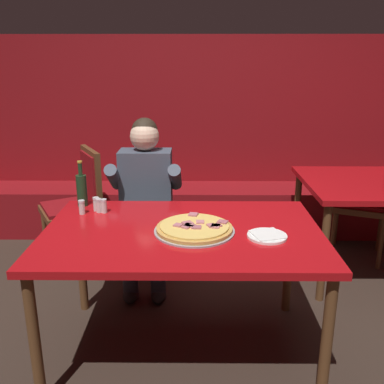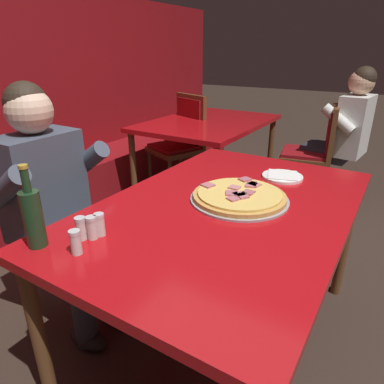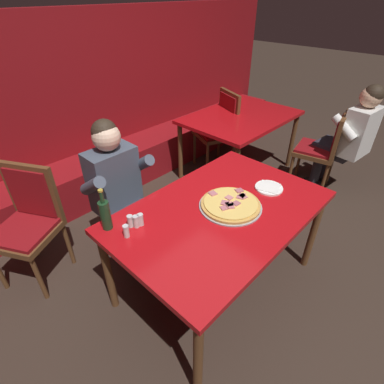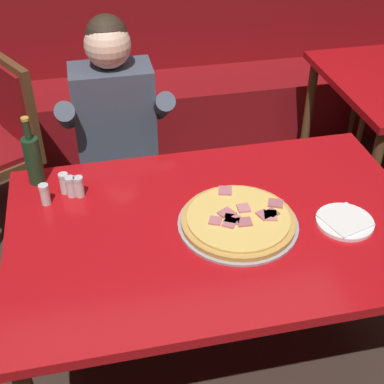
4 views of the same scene
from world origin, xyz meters
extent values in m
plane|color=#33261E|center=(0.00, 0.00, 0.00)|extent=(24.00, 24.00, 0.00)
cube|color=maroon|center=(0.00, 1.86, 0.23)|extent=(6.46, 0.48, 0.46)
cylinder|color=brown|center=(-0.70, 0.44, 0.37)|extent=(0.06, 0.06, 0.74)
cylinder|color=brown|center=(0.70, 0.44, 0.37)|extent=(0.06, 0.06, 0.74)
cube|color=#B20F14|center=(0.00, 0.00, 0.76)|extent=(1.53, 0.99, 0.04)
cylinder|color=#9E9EA3|center=(0.07, -0.03, 0.78)|extent=(0.44, 0.44, 0.01)
cylinder|color=#C69347|center=(0.07, -0.03, 0.79)|extent=(0.42, 0.42, 0.02)
cylinder|color=#E5BC5B|center=(0.07, -0.03, 0.81)|extent=(0.37, 0.37, 0.01)
cube|color=#A85B66|center=(0.19, -0.04, 0.82)|extent=(0.06, 0.06, 0.01)
cube|color=#A85B66|center=(0.22, 0.01, 0.82)|extent=(0.07, 0.06, 0.01)
cube|color=#C6757A|center=(0.04, -0.04, 0.82)|extent=(0.07, 0.07, 0.01)
cube|color=#A85B66|center=(0.08, -0.07, 0.82)|extent=(0.05, 0.05, 0.01)
cube|color=#C6757A|center=(0.10, 0.01, 0.82)|extent=(0.05, 0.05, 0.01)
cube|color=#B76670|center=(-0.02, -0.04, 0.82)|extent=(0.06, 0.06, 0.01)
cube|color=#B76670|center=(0.03, -0.06, 0.82)|extent=(0.07, 0.07, 0.01)
cube|color=#B76670|center=(0.03, -0.01, 0.82)|extent=(0.07, 0.07, 0.01)
cube|color=#B76670|center=(0.06, 0.13, 0.82)|extent=(0.06, 0.06, 0.01)
cube|color=#C6757A|center=(0.18, -0.05, 0.82)|extent=(0.06, 0.07, 0.01)
cube|color=#B76670|center=(0.16, -0.04, 0.82)|extent=(0.05, 0.06, 0.01)
cylinder|color=white|center=(0.45, -0.10, 0.78)|extent=(0.21, 0.21, 0.01)
cube|color=white|center=(0.45, -0.10, 0.79)|extent=(0.19, 0.19, 0.01)
cylinder|color=#19381E|center=(-0.65, 0.40, 0.88)|extent=(0.07, 0.07, 0.20)
cylinder|color=#19381E|center=(-0.65, 0.40, 1.02)|extent=(0.03, 0.03, 0.08)
cylinder|color=#B29933|center=(-0.65, 0.40, 1.06)|extent=(0.03, 0.03, 0.01)
cylinder|color=silver|center=(-0.54, 0.31, 0.81)|extent=(0.04, 0.04, 0.07)
cylinder|color=#516B33|center=(-0.54, 0.31, 0.80)|extent=(0.03, 0.03, 0.04)
cylinder|color=silver|center=(-0.54, 0.31, 0.85)|extent=(0.04, 0.04, 0.01)
cylinder|color=silver|center=(-0.52, 0.28, 0.81)|extent=(0.04, 0.04, 0.07)
cylinder|color=#B23323|center=(-0.52, 0.28, 0.80)|extent=(0.03, 0.03, 0.04)
cylinder|color=silver|center=(-0.52, 0.28, 0.85)|extent=(0.04, 0.04, 0.01)
cylinder|color=silver|center=(-0.61, 0.25, 0.81)|extent=(0.04, 0.04, 0.07)
cylinder|color=silver|center=(-0.61, 0.25, 0.80)|extent=(0.03, 0.03, 0.04)
cylinder|color=silver|center=(-0.61, 0.25, 0.85)|extent=(0.04, 0.04, 0.01)
cylinder|color=silver|center=(-0.49, 0.27, 0.81)|extent=(0.04, 0.04, 0.07)
cylinder|color=#28231E|center=(-0.49, 0.27, 0.80)|extent=(0.03, 0.03, 0.04)
cylinder|color=silver|center=(-0.49, 0.27, 0.85)|extent=(0.04, 0.04, 0.01)
ellipsoid|color=black|center=(-0.40, 0.56, 0.04)|extent=(0.11, 0.24, 0.09)
ellipsoid|color=black|center=(-0.20, 0.56, 0.04)|extent=(0.11, 0.24, 0.09)
cylinder|color=#282833|center=(-0.40, 0.56, 0.23)|extent=(0.11, 0.11, 0.43)
cylinder|color=#282833|center=(-0.20, 0.56, 0.23)|extent=(0.11, 0.11, 0.43)
cube|color=#282833|center=(-0.30, 0.66, 0.51)|extent=(0.34, 0.40, 0.12)
cube|color=#424C5B|center=(-0.30, 0.86, 0.78)|extent=(0.38, 0.22, 0.52)
cylinder|color=#424C5B|center=(-0.52, 0.78, 0.86)|extent=(0.09, 0.30, 0.25)
cylinder|color=#424C5B|center=(-0.08, 0.78, 0.86)|extent=(0.09, 0.30, 0.25)
sphere|color=beige|center=(-0.30, 0.86, 1.15)|extent=(0.21, 0.21, 0.21)
sphere|color=#2D2319|center=(-0.30, 0.88, 1.18)|extent=(0.19, 0.19, 0.19)
cylinder|color=brown|center=(1.38, 1.55, 0.22)|extent=(0.04, 0.04, 0.44)
cylinder|color=brown|center=(1.24, 1.19, 0.22)|extent=(0.04, 0.04, 0.44)
cylinder|color=brown|center=(-0.89, 1.40, 0.22)|extent=(0.04, 0.04, 0.44)
cylinder|color=brown|center=(-0.71, 1.07, 0.22)|extent=(0.04, 0.04, 0.44)
cube|color=brown|center=(-0.79, 1.24, 0.73)|extent=(0.25, 0.40, 0.48)
cube|color=maroon|center=(-0.82, 1.23, 0.73)|extent=(0.20, 0.33, 0.40)
cylinder|color=brown|center=(0.98, 0.57, 0.37)|extent=(0.06, 0.06, 0.74)
cylinder|color=brown|center=(0.98, 1.41, 0.37)|extent=(0.06, 0.06, 0.74)
camera|label=1|loc=(0.07, -2.18, 1.67)|focal=40.00mm
camera|label=2|loc=(-1.24, -0.59, 1.40)|focal=32.00mm
camera|label=3|loc=(-1.33, -0.99, 2.04)|focal=28.00mm
camera|label=4|loc=(-0.41, -1.45, 2.03)|focal=50.00mm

